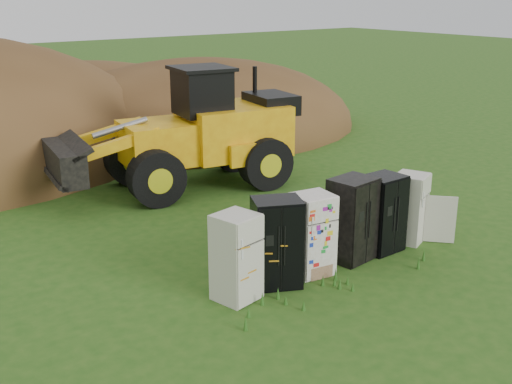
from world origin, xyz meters
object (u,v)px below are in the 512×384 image
Objects in this scene: fridge_leftmost at (236,257)px; fridge_open_door at (409,208)px; fridge_black_side at (277,243)px; fridge_dark_mid at (352,219)px; fridge_sticker at (312,234)px; fridge_black_right at (382,213)px; wheel_loader at (174,131)px.

fridge_leftmost reaches higher than fridge_open_door.
fridge_dark_mid reaches higher than fridge_black_side.
fridge_open_door is at bearing 24.58° from fridge_black_side.
fridge_dark_mid is at bearing 9.22° from fridge_sticker.
fridge_black_side is 2.02m from fridge_dark_mid.
fridge_leftmost is 0.93× the size of fridge_dark_mid.
fridge_sticker is at bearing 157.11° from fridge_open_door.
fridge_dark_mid is 1.05× the size of fridge_black_right.
fridge_open_door is at bearing -1.73° from fridge_black_right.
fridge_black_right is 1.08× the size of fridge_open_door.
fridge_dark_mid is at bearing 25.47° from fridge_black_side.
wheel_loader is at bearing 100.03° from fridge_black_right.
wheel_loader reaches higher than fridge_leftmost.
fridge_black_right is (2.00, -0.01, 0.02)m from fridge_sticker.
wheel_loader is (1.54, 6.54, 0.85)m from fridge_black_side.
fridge_black_side is 1.04× the size of fridge_sticker.
wheel_loader is (-2.25, 6.56, 0.93)m from fridge_open_door.
fridge_dark_mid reaches higher than fridge_leftmost.
fridge_black_side is 1.10× the size of fridge_open_door.
fridge_sticker is (1.87, 0.02, 0.01)m from fridge_leftmost.
fridge_black_side is at bearing -10.54° from fridge_leftmost.
fridge_dark_mid reaches higher than fridge_sticker.
wheel_loader is (-0.48, 6.52, 0.82)m from fridge_dark_mid.
fridge_dark_mid is at bearing 155.95° from fridge_open_door.
fridge_dark_mid reaches higher than fridge_black_right.
fridge_dark_mid reaches higher than fridge_open_door.
fridge_leftmost is 1.87m from fridge_sticker.
fridge_dark_mid is (2.99, 0.05, 0.07)m from fridge_leftmost.
fridge_black_side is 1.02× the size of fridge_black_right.
fridge_sticker is 1.13m from fridge_dark_mid.
wheel_loader is at bearing 91.98° from fridge_sticker.
wheel_loader reaches higher than fridge_black_right.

